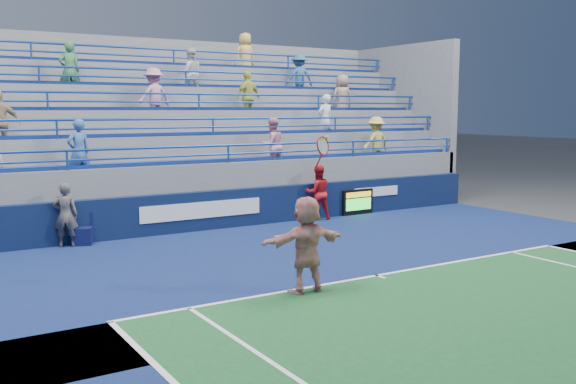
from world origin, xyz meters
TOP-DOWN VIEW (x-y plane):
  - ground at (0.00, 0.00)m, footprint 120.00×120.00m
  - sponsor_wall at (0.00, 6.50)m, footprint 18.00×0.32m
  - bleacher_stand at (-0.00, 10.27)m, footprint 18.00×5.60m
  - serve_speed_board at (4.42, 6.34)m, footprint 1.20×0.17m
  - judge_chair at (-4.31, 6.26)m, footprint 0.59×0.60m
  - tennis_player at (-1.84, -0.19)m, footprint 1.70×0.61m
  - line_judge at (-4.70, 6.22)m, footprint 0.68×0.57m
  - ball_girl at (2.80, 6.23)m, footprint 0.96×0.84m

SIDE VIEW (x-z plane):
  - ground at x=0.00m, z-range 0.00..0.00m
  - judge_chair at x=-4.31m, z-range -0.14..0.66m
  - serve_speed_board at x=4.42m, z-range 0.00..0.83m
  - sponsor_wall at x=0.00m, z-range 0.00..1.10m
  - line_judge at x=-4.70m, z-range 0.00..1.60m
  - ball_girl at x=2.80m, z-range 0.00..1.68m
  - tennis_player at x=-1.84m, z-range -0.54..2.36m
  - bleacher_stand at x=0.00m, z-range -1.52..4.61m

